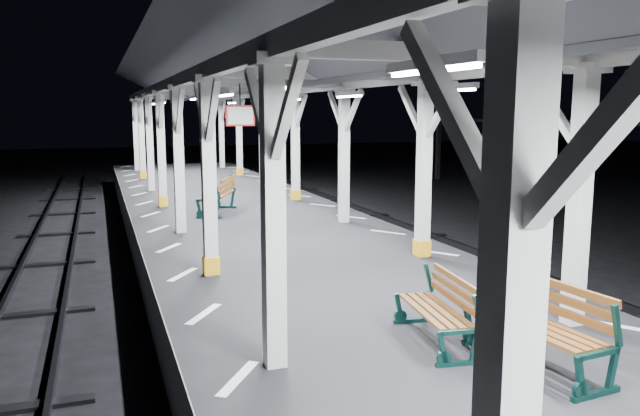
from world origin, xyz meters
TOP-DOWN VIEW (x-y plane):
  - ground at (0.00, 0.00)m, footprint 120.00×120.00m
  - platform at (0.00, 0.00)m, footprint 6.00×50.00m
  - hazard_stripes_left at (-2.45, 0.00)m, footprint 1.00×48.00m
  - hazard_stripes_right at (2.45, 0.00)m, footprint 1.00×48.00m
  - track_left at (-5.00, 0.00)m, footprint 2.20×60.00m
  - track_right at (5.00, 0.00)m, footprint 2.20×60.00m
  - canopy at (0.00, -0.02)m, footprint 5.40×49.00m
  - bench_near at (0.74, -2.95)m, footprint 0.80×1.75m
  - bench_mid at (0.07, -1.99)m, footprint 0.75×1.54m
  - bench_far at (-0.63, 8.38)m, footprint 1.36×1.94m

SIDE VIEW (x-z plane):
  - ground at x=0.00m, z-range 0.00..0.00m
  - track_left at x=-5.00m, z-range 0.00..0.16m
  - track_right at x=5.00m, z-range 0.00..0.16m
  - platform at x=0.00m, z-range 0.00..1.00m
  - hazard_stripes_left at x=-2.45m, z-range 1.00..1.01m
  - hazard_stripes_right at x=2.45m, z-range 1.00..1.01m
  - bench_mid at x=0.07m, z-range 1.03..1.83m
  - bench_near at x=0.74m, z-range 1.03..1.95m
  - bench_far at x=-0.63m, z-range 1.03..2.02m
  - canopy at x=0.00m, z-range 2.23..6.88m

